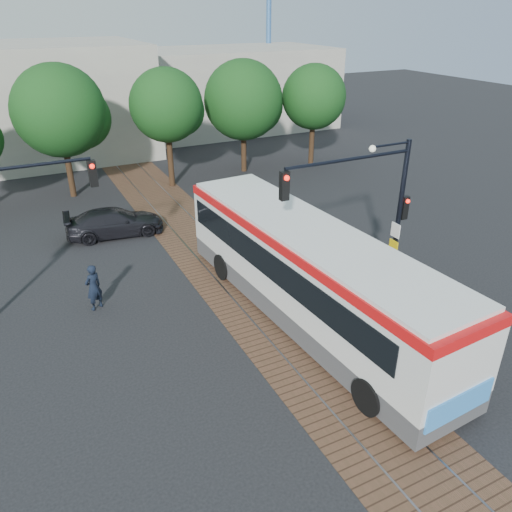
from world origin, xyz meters
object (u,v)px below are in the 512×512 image
at_px(officer, 94,287).
at_px(parked_car, 115,222).
at_px(signal_pole_main, 375,200).
at_px(city_bus, 308,270).
at_px(traffic_island, 385,288).

distance_m(officer, parked_car, 6.92).
bearing_deg(signal_pole_main, city_bus, -179.51).
bearing_deg(officer, city_bus, 121.06).
bearing_deg(signal_pole_main, officer, 156.82).
relative_size(city_bus, officer, 7.33).
height_order(traffic_island, officer, officer).
distance_m(city_bus, traffic_island, 4.03).
bearing_deg(parked_car, signal_pole_main, -139.75).
bearing_deg(traffic_island, parked_car, 127.70).
bearing_deg(parked_car, city_bus, -150.87).
xyz_separation_m(city_bus, traffic_island, (3.67, -0.07, -1.67)).
height_order(city_bus, signal_pole_main, signal_pole_main).
xyz_separation_m(city_bus, signal_pole_main, (2.71, 0.02, 2.16)).
bearing_deg(city_bus, signal_pole_main, -3.12).
bearing_deg(traffic_island, signal_pole_main, 174.64).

